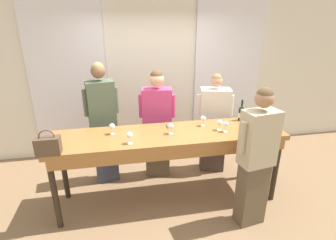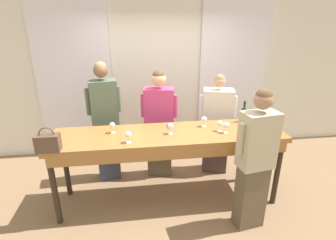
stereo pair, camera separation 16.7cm
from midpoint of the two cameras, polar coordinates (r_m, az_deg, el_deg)
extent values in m
plane|color=#846647|center=(3.89, -1.08, -16.58)|extent=(18.00, 18.00, 0.00)
cube|color=silver|center=(4.82, -4.58, 9.36)|extent=(12.00, 0.06, 2.80)
cube|color=white|center=(4.83, -21.67, 7.29)|extent=(1.26, 0.03, 2.69)
cube|color=white|center=(5.12, 11.81, 9.04)|extent=(1.26, 0.03, 2.69)
cube|color=#9E6633|center=(3.38, -1.19, -3.35)|extent=(2.97, 0.73, 0.07)
cube|color=#9E6633|center=(3.11, -0.09, -7.54)|extent=(2.85, 0.03, 0.12)
cylinder|color=#2D2319|center=(3.46, -24.74, -14.49)|extent=(0.07, 0.07, 0.94)
cylinder|color=#2D2319|center=(3.85, 21.20, -10.12)|extent=(0.07, 0.07, 0.94)
cylinder|color=#2D2319|center=(3.94, -22.91, -9.66)|extent=(0.07, 0.07, 0.94)
cylinder|color=#2D2319|center=(4.28, 17.24, -6.32)|extent=(0.07, 0.07, 0.94)
cylinder|color=black|center=(3.87, 14.42, 1.19)|extent=(0.08, 0.08, 0.18)
cone|color=black|center=(3.84, 14.57, 2.75)|extent=(0.08, 0.08, 0.04)
cylinder|color=black|center=(3.82, 14.66, 3.65)|extent=(0.03, 0.03, 0.08)
cylinder|color=beige|center=(3.88, 14.41, 1.07)|extent=(0.08, 0.08, 0.07)
cube|color=brown|center=(3.13, -26.06, -5.08)|extent=(0.25, 0.14, 0.19)
torus|color=brown|center=(3.09, -26.36, -3.35)|extent=(0.17, 0.01, 0.17)
cylinder|color=white|center=(3.34, -0.82, -2.99)|extent=(0.06, 0.06, 0.00)
cylinder|color=white|center=(3.32, -0.83, -2.42)|extent=(0.01, 0.01, 0.07)
sphere|color=white|center=(3.30, -0.83, -1.35)|extent=(0.08, 0.08, 0.08)
cylinder|color=white|center=(3.61, 6.28, -1.23)|extent=(0.06, 0.06, 0.00)
cylinder|color=white|center=(3.59, 6.30, -0.69)|extent=(0.01, 0.01, 0.07)
sphere|color=white|center=(3.57, 6.35, 0.31)|extent=(0.08, 0.08, 0.08)
sphere|color=maroon|center=(3.57, 6.34, 0.17)|extent=(0.05, 0.05, 0.05)
cylinder|color=white|center=(3.42, -13.34, -2.98)|extent=(0.06, 0.06, 0.00)
cylinder|color=white|center=(3.41, -13.39, -2.41)|extent=(0.01, 0.01, 0.07)
sphere|color=white|center=(3.38, -13.48, -1.37)|extent=(0.08, 0.08, 0.08)
cylinder|color=white|center=(3.46, 10.99, -2.49)|extent=(0.06, 0.06, 0.00)
cylinder|color=white|center=(3.45, 11.03, -1.94)|extent=(0.01, 0.01, 0.07)
sphere|color=white|center=(3.42, 11.11, -0.90)|extent=(0.08, 0.08, 0.08)
cylinder|color=white|center=(3.13, -9.77, -5.05)|extent=(0.06, 0.06, 0.00)
cylinder|color=white|center=(3.11, -9.82, -4.44)|extent=(0.01, 0.01, 0.07)
sphere|color=white|center=(3.09, -9.89, -3.32)|extent=(0.08, 0.08, 0.08)
cylinder|color=white|center=(3.50, 9.72, -2.15)|extent=(0.06, 0.06, 0.00)
cylinder|color=white|center=(3.48, 9.75, -1.59)|extent=(0.01, 0.01, 0.07)
sphere|color=white|center=(3.46, 9.82, -0.57)|extent=(0.08, 0.08, 0.08)
cylinder|color=black|center=(3.54, -1.58, -1.51)|extent=(0.01, 0.15, 0.01)
cube|color=#383D51|center=(4.18, -14.47, -7.20)|extent=(0.36, 0.26, 0.88)
cube|color=#4C5B47|center=(3.88, -15.52, 3.14)|extent=(0.42, 0.31, 0.70)
sphere|color=brown|center=(3.76, -16.24, 10.19)|extent=(0.20, 0.20, 0.20)
sphere|color=#93754C|center=(3.76, -16.30, 10.71)|extent=(0.18, 0.18, 0.18)
cylinder|color=#4C5B47|center=(3.89, -12.51, 4.26)|extent=(0.08, 0.08, 0.38)
cylinder|color=#4C5B47|center=(3.85, -18.71, 3.49)|extent=(0.08, 0.08, 0.38)
cube|color=brown|center=(4.21, -3.39, -6.93)|extent=(0.40, 0.25, 0.80)
cube|color=#C63D7A|center=(3.92, -3.61, 2.36)|extent=(0.47, 0.29, 0.63)
sphere|color=#DBAD89|center=(3.80, -3.77, 8.89)|extent=(0.21, 0.21, 0.21)
sphere|color=brown|center=(3.79, -3.78, 9.44)|extent=(0.19, 0.19, 0.19)
cylinder|color=#C63D7A|center=(3.90, -0.09, 3.04)|extent=(0.08, 0.08, 0.35)
cylinder|color=#C63D7A|center=(3.93, -7.14, 2.99)|extent=(0.08, 0.08, 0.35)
cube|color=#473833|center=(4.41, 8.52, -5.98)|extent=(0.43, 0.32, 0.77)
cube|color=silver|center=(4.14, 9.03, 2.58)|extent=(0.51, 0.38, 0.61)
sphere|color=tan|center=(4.03, 9.38, 8.37)|extent=(0.18, 0.18, 0.18)
sphere|color=#93754C|center=(4.02, 9.41, 8.81)|extent=(0.16, 0.16, 0.16)
cylinder|color=silver|center=(4.16, 12.49, 3.09)|extent=(0.08, 0.08, 0.34)
cylinder|color=silver|center=(4.11, 5.60, 3.27)|extent=(0.08, 0.08, 0.34)
cube|color=brown|center=(3.41, 16.33, -15.07)|extent=(0.36, 0.25, 0.82)
cube|color=tan|center=(3.05, 17.72, -3.84)|extent=(0.42, 0.30, 0.65)
sphere|color=#9E7051|center=(2.89, 18.72, 4.42)|extent=(0.20, 0.20, 0.20)
sphere|color=brown|center=(2.89, 18.80, 5.09)|extent=(0.18, 0.18, 0.18)
cylinder|color=tan|center=(2.91, 14.46, -3.65)|extent=(0.08, 0.08, 0.36)
cylinder|color=tan|center=(3.16, 20.92, -2.40)|extent=(0.08, 0.08, 0.36)
cylinder|color=#935B3D|center=(5.48, 16.73, -4.42)|extent=(0.22, 0.22, 0.20)
ellipsoid|color=#38753D|center=(5.37, 17.04, -1.65)|extent=(0.29, 0.29, 0.42)
camera|label=1|loc=(0.08, -91.42, -0.55)|focal=28.00mm
camera|label=2|loc=(0.08, 88.58, 0.55)|focal=28.00mm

